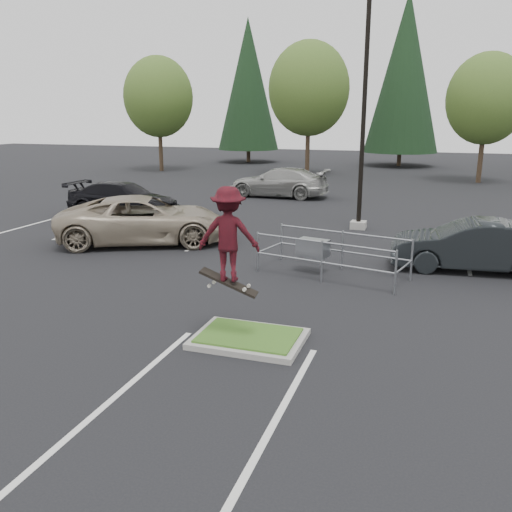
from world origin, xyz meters
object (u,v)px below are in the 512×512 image
(decid_a, at_px, (159,99))
(conif_b, at_px, (405,73))
(cart_corral, at_px, (317,248))
(conif_a, at_px, (248,85))
(decid_c, at_px, (486,102))
(car_l_tan, at_px, (141,220))
(car_l_black, at_px, (124,199))
(car_far_silver, at_px, (278,182))
(decid_b, at_px, (309,92))
(light_pole, at_px, (364,112))
(skateboarder, at_px, (228,235))
(car_r_charc, at_px, (472,245))

(decid_a, distance_m, conif_b, 20.95)
(cart_corral, bearing_deg, conif_a, 125.33)
(conif_a, bearing_deg, conif_b, 2.05)
(decid_c, relative_size, conif_a, 0.64)
(car_l_tan, bearing_deg, car_l_black, 13.27)
(conif_b, relative_size, car_far_silver, 2.62)
(decid_b, height_order, decid_c, decid_b)
(light_pole, height_order, car_l_tan, light_pole)
(cart_corral, distance_m, skateboarder, 5.67)
(decid_c, bearing_deg, cart_corral, -103.11)
(decid_c, height_order, cart_corral, decid_c)
(conif_b, bearing_deg, car_l_black, -109.03)
(decid_c, distance_m, conif_b, 12.51)
(car_l_black, height_order, car_far_silver, car_far_silver)
(light_pole, xyz_separation_m, conif_b, (-0.50, 28.50, 3.29))
(decid_a, height_order, skateboarder, decid_a)
(decid_a, xyz_separation_m, conif_b, (18.01, 10.47, 2.27))
(decid_c, xyz_separation_m, car_l_black, (-15.99, -18.33, -4.49))
(decid_c, bearing_deg, conif_a, 153.04)
(skateboarder, bearing_deg, conif_a, -82.54)
(cart_corral, relative_size, car_l_black, 0.84)
(car_l_tan, distance_m, car_r_charc, 11.00)
(decid_a, bearing_deg, light_pole, -44.25)
(cart_corral, distance_m, car_l_tan, 6.99)
(conif_b, relative_size, car_l_tan, 2.40)
(conif_a, bearing_deg, light_pole, -62.62)
(conif_b, xyz_separation_m, skateboarder, (-0.35, -40.68, -5.60))
(decid_c, xyz_separation_m, car_l_tan, (-12.49, -22.83, -4.41))
(decid_a, height_order, car_r_charc, decid_a)
(car_r_charc, relative_size, car_far_silver, 0.83)
(cart_corral, bearing_deg, car_r_charc, 35.46)
(decid_b, bearing_deg, car_l_black, -101.84)
(decid_a, relative_size, car_far_silver, 1.61)
(cart_corral, height_order, skateboarder, skateboarder)
(skateboarder, distance_m, car_r_charc, 8.79)
(car_r_charc, bearing_deg, car_far_silver, -147.94)
(cart_corral, distance_m, car_r_charc, 4.58)
(decid_c, xyz_separation_m, conif_a, (-19.99, 10.17, 1.84))
(car_l_tan, height_order, car_far_silver, car_l_tan)
(decid_b, distance_m, car_far_silver, 12.41)
(conif_b, bearing_deg, conif_a, -177.95)
(conif_a, distance_m, car_far_silver, 23.41)
(skateboarder, height_order, car_l_black, skateboarder)
(car_l_tan, xyz_separation_m, car_far_silver, (1.50, 12.32, -0.04))
(decid_c, distance_m, car_far_silver, 15.84)
(cart_corral, height_order, car_l_tan, car_l_tan)
(light_pole, height_order, car_far_silver, light_pole)
(light_pole, height_order, cart_corral, light_pole)
(decid_b, height_order, skateboarder, decid_b)
(skateboarder, bearing_deg, car_l_tan, -60.75)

